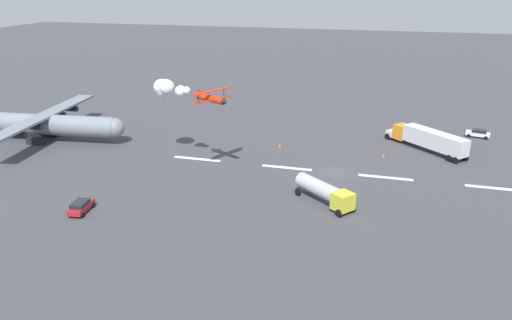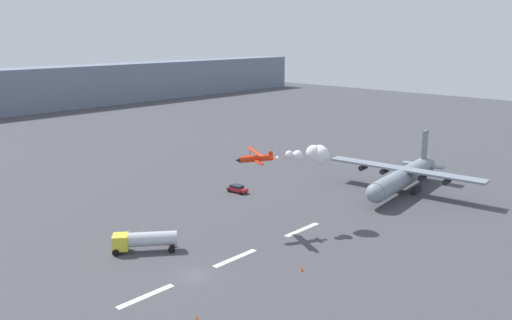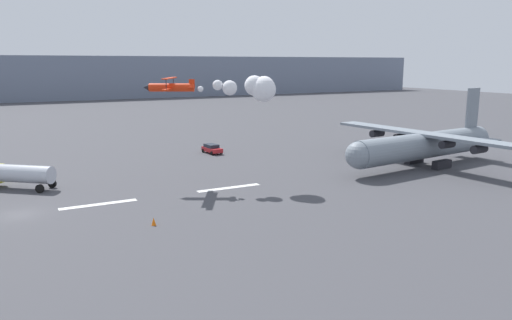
{
  "view_description": "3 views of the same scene",
  "coord_description": "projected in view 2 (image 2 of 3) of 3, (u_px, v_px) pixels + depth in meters",
  "views": [
    {
      "loc": [
        -6.59,
        70.2,
        28.12
      ],
      "look_at": [
        11.61,
        3.61,
        2.2
      ],
      "focal_mm": 34.24,
      "sensor_mm": 36.0,
      "label": 1
    },
    {
      "loc": [
        -39.89,
        -49.1,
        31.02
      ],
      "look_at": [
        17.82,
        5.68,
        11.54
      ],
      "focal_mm": 36.5,
      "sensor_mm": 36.0,
      "label": 2
    },
    {
      "loc": [
        -0.82,
        -51.98,
        14.71
      ],
      "look_at": [
        26.35,
        0.0,
        3.06
      ],
      "focal_mm": 34.44,
      "sensor_mm": 36.0,
      "label": 3
    }
  ],
  "objects": [
    {
      "name": "traffic_cone_near",
      "position": [
        197.0,
        318.0,
        57.44
      ],
      "size": [
        0.44,
        0.44,
        0.75
      ],
      "primitive_type": "cone",
      "color": "orange",
      "rests_on": "ground"
    },
    {
      "name": "runway_stripe_3",
      "position": [
        235.0,
        258.0,
        73.63
      ],
      "size": [
        8.0,
        0.9,
        0.01
      ],
      "primitive_type": "cube",
      "color": "white",
      "rests_on": "ground"
    },
    {
      "name": "cargo_transport_plane",
      "position": [
        402.0,
        178.0,
        102.61
      ],
      "size": [
        28.11,
        31.46,
        10.93
      ],
      "color": "gray",
      "rests_on": "ground"
    },
    {
      "name": "traffic_cone_far",
      "position": [
        302.0,
        268.0,
        69.57
      ],
      "size": [
        0.44,
        0.44,
        0.75
      ],
      "primitive_type": "cone",
      "color": "orange",
      "rests_on": "ground"
    },
    {
      "name": "airport_staff_sedan",
      "position": [
        237.0,
        188.0,
        103.79
      ],
      "size": [
        2.42,
        4.32,
        1.52
      ],
      "color": "#B21E23",
      "rests_on": "ground"
    },
    {
      "name": "runway_stripe_2",
      "position": [
        146.0,
        296.0,
        62.98
      ],
      "size": [
        8.0,
        0.9,
        0.01
      ],
      "primitive_type": "cube",
      "color": "white",
      "rests_on": "ground"
    },
    {
      "name": "ground_plane",
      "position": [
        194.0,
        276.0,
        68.31
      ],
      "size": [
        440.0,
        440.0,
        0.0
      ],
      "primitive_type": "plane",
      "color": "#424247",
      "rests_on": "ground"
    },
    {
      "name": "fuel_tanker_truck",
      "position": [
        144.0,
        240.0,
        75.58
      ],
      "size": [
        8.66,
        7.7,
        2.9
      ],
      "color": "yellow",
      "rests_on": "ground"
    },
    {
      "name": "stunt_biplane_red",
      "position": [
        310.0,
        154.0,
        84.79
      ],
      "size": [
        14.53,
        10.12,
        3.17
      ],
      "color": "red"
    },
    {
      "name": "runway_stripe_4",
      "position": [
        302.0,
        230.0,
        84.29
      ],
      "size": [
        8.0,
        0.9,
        0.01
      ],
      "primitive_type": "cube",
      "color": "white",
      "rests_on": "ground"
    }
  ]
}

